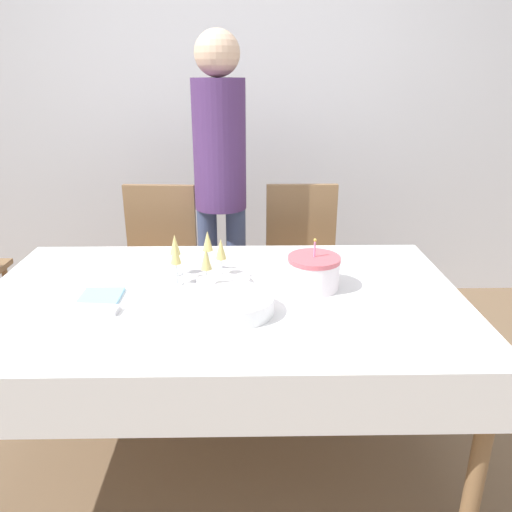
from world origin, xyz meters
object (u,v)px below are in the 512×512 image
plate_stack_main (236,304)px  person_standing (220,168)px  dining_chair_far_right (302,264)px  champagne_tray (199,264)px  birthday_cake (314,272)px  dining_chair_far_left (159,265)px  plate_stack_dessert (224,281)px

plate_stack_main → person_standing: size_ratio=0.15×
dining_chair_far_right → person_standing: size_ratio=0.55×
dining_chair_far_right → person_standing: 0.70m
champagne_tray → birthday_cake: bearing=-9.4°
dining_chair_far_left → person_standing: size_ratio=0.55×
birthday_cake → plate_stack_dessert: bearing=174.2°
plate_stack_main → person_standing: bearing=95.6°
champagne_tray → plate_stack_main: (0.16, -0.29, -0.04)m
dining_chair_far_left → dining_chair_far_right: bearing=0.0°
champagne_tray → plate_stack_main: 0.33m
dining_chair_far_right → plate_stack_dessert: dining_chair_far_right is taller
birthday_cake → champagne_tray: size_ratio=0.60×
birthday_cake → plate_stack_main: (-0.30, -0.21, -0.03)m
dining_chair_far_left → dining_chair_far_right: 0.81m
dining_chair_far_right → birthday_cake: dining_chair_far_right is taller
dining_chair_far_right → plate_stack_dessert: size_ratio=4.57×
dining_chair_far_left → plate_stack_main: (0.46, -1.03, 0.25)m
birthday_cake → plate_stack_dessert: size_ratio=0.97×
dining_chair_far_right → plate_stack_dessert: (-0.40, -0.78, 0.24)m
birthday_cake → person_standing: (-0.40, 0.87, 0.25)m
champagne_tray → dining_chair_far_left: bearing=112.2°
dining_chair_far_left → plate_stack_main: 1.16m
dining_chair_far_left → champagne_tray: dining_chair_far_left is taller
plate_stack_dessert → person_standing: (-0.05, 0.84, 0.30)m
plate_stack_main → person_standing: (-0.11, 1.08, 0.28)m
birthday_cake → plate_stack_dessert: birthday_cake is taller
dining_chair_far_left → person_standing: bearing=8.3°
champagne_tray → plate_stack_dessert: size_ratio=1.60×
dining_chair_far_left → birthday_cake: 1.15m
dining_chair_far_left → plate_stack_dessert: dining_chair_far_left is taller
champagne_tray → person_standing: (0.05, 0.80, 0.24)m
birthday_cake → person_standing: person_standing is taller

